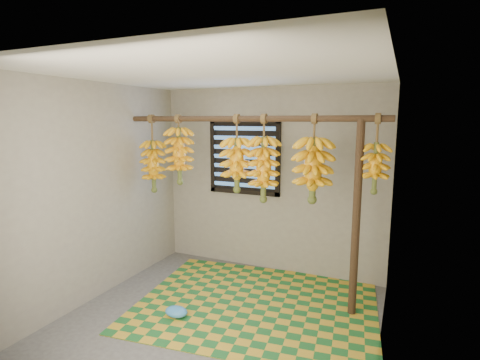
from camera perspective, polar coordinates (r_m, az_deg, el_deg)
The scene contains 16 objects.
floor at distance 4.00m, azimuth -3.42°, elevation -20.78°, with size 3.00×3.00×0.01m, color #4A4A4A.
ceiling at distance 3.49m, azimuth -3.81°, elevation 16.00°, with size 3.00×3.00×0.01m, color silver.
wall_back at distance 4.91m, azimuth 4.52°, elevation -0.10°, with size 3.00×0.01×2.40m, color gray.
wall_left at distance 4.44m, azimuth -21.12°, elevation -1.69°, with size 0.01×3.00×2.40m, color gray.
wall_right at distance 3.17m, azimuth 21.45°, elevation -5.89°, with size 0.01×3.00×2.40m, color gray.
window at distance 4.97m, azimuth 0.64°, elevation 3.52°, with size 1.00×0.04×1.00m.
hanging_pole at distance 4.10m, azimuth 0.86°, elevation 9.32°, with size 0.06×0.06×3.00m, color #47311E.
support_post at distance 3.92m, azimuth 17.29°, elevation -5.88°, with size 0.08×0.08×2.00m, color #47311E.
woven_mat at distance 4.29m, azimuth 2.49°, elevation -18.38°, with size 2.51×2.01×0.01m, color #1C6028.
plastic_bag at distance 4.08m, azimuth -9.68°, elevation -19.17°, with size 0.25×0.18×0.10m, color #3B8CDC.
banana_bunch_a at distance 4.76m, azimuth -13.06°, elevation 2.09°, with size 0.29×0.29×0.95m.
banana_bunch_b at distance 4.52m, azimuth -9.22°, elevation 3.68°, with size 0.32×0.32×0.82m.
banana_bunch_c at distance 4.17m, azimuth -0.48°, elevation 2.35°, with size 0.35×0.35×0.86m.
banana_bunch_d at distance 4.05m, azimuth 3.62°, elevation 1.66°, with size 0.32×0.32×0.94m.
banana_bunch_e at distance 3.90m, azimuth 11.06°, elevation 1.49°, with size 0.38×0.38×0.90m.
banana_bunch_f at distance 3.80m, azimuth 19.91°, elevation 1.74°, with size 0.28×0.28×0.77m.
Camera 1 is at (1.60, -3.07, 1.99)m, focal length 28.00 mm.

